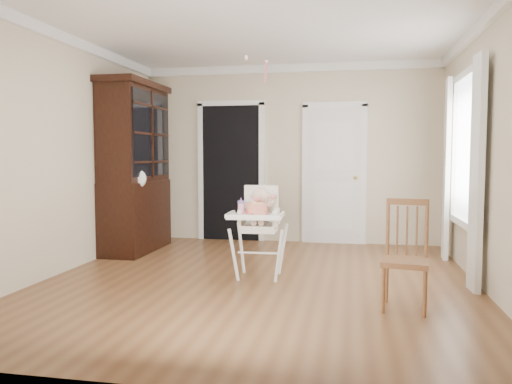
% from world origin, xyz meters
% --- Properties ---
extents(floor, '(5.00, 5.00, 0.00)m').
position_xyz_m(floor, '(0.00, 0.00, 0.00)').
color(floor, brown).
rests_on(floor, ground).
extents(ceiling, '(5.00, 5.00, 0.00)m').
position_xyz_m(ceiling, '(0.00, 0.00, 2.70)').
color(ceiling, white).
rests_on(ceiling, wall_back).
extents(wall_back, '(4.50, 0.00, 4.50)m').
position_xyz_m(wall_back, '(0.00, 2.50, 1.35)').
color(wall_back, beige).
rests_on(wall_back, floor).
extents(wall_left, '(0.00, 5.00, 5.00)m').
position_xyz_m(wall_left, '(-2.25, 0.00, 1.35)').
color(wall_left, beige).
rests_on(wall_left, floor).
extents(wall_right, '(0.00, 5.00, 5.00)m').
position_xyz_m(wall_right, '(2.25, 0.00, 1.35)').
color(wall_right, beige).
rests_on(wall_right, floor).
extents(crown_molding, '(4.50, 5.00, 0.12)m').
position_xyz_m(crown_molding, '(0.00, 0.00, 2.64)').
color(crown_molding, white).
rests_on(crown_molding, ceiling).
extents(doorway, '(1.06, 0.05, 2.22)m').
position_xyz_m(doorway, '(-0.90, 2.48, 1.11)').
color(doorway, black).
rests_on(doorway, wall_back).
extents(closet_door, '(0.96, 0.09, 2.13)m').
position_xyz_m(closet_door, '(0.70, 2.48, 1.02)').
color(closet_door, white).
rests_on(closet_door, wall_back).
extents(window_right, '(0.13, 1.84, 2.30)m').
position_xyz_m(window_right, '(2.18, 0.80, 1.29)').
color(window_right, white).
rests_on(window_right, wall_right).
extents(high_chair, '(0.61, 0.74, 1.02)m').
position_xyz_m(high_chair, '(-0.02, 0.16, 0.63)').
color(high_chair, white).
rests_on(high_chair, floor).
extents(baby, '(0.29, 0.21, 0.42)m').
position_xyz_m(baby, '(-0.02, 0.19, 0.76)').
color(baby, beige).
rests_on(baby, high_chair).
extents(cake, '(0.28, 0.28, 0.13)m').
position_xyz_m(cake, '(-0.00, -0.07, 0.77)').
color(cake, silver).
rests_on(cake, high_chair).
extents(sippy_cup, '(0.07, 0.07, 0.17)m').
position_xyz_m(sippy_cup, '(-0.19, 0.05, 0.78)').
color(sippy_cup, pink).
rests_on(sippy_cup, high_chair).
extents(china_cabinet, '(0.61, 1.38, 2.33)m').
position_xyz_m(china_cabinet, '(-1.99, 1.35, 1.17)').
color(china_cabinet, black).
rests_on(china_cabinet, floor).
extents(dining_chair, '(0.44, 0.44, 0.95)m').
position_xyz_m(dining_chair, '(1.43, -0.70, 0.44)').
color(dining_chair, brown).
rests_on(dining_chair, floor).
extents(streamer, '(0.14, 0.48, 0.15)m').
position_xyz_m(streamer, '(-0.20, 0.35, 2.40)').
color(streamer, pink).
rests_on(streamer, ceiling).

